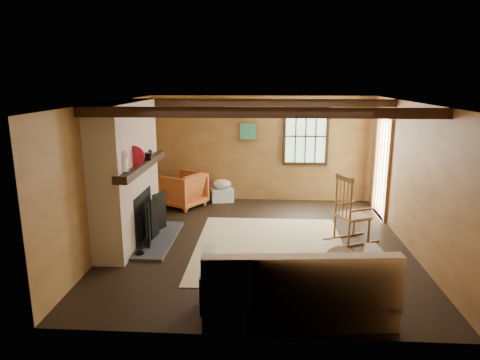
# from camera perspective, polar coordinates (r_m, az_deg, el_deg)

# --- Properties ---
(ground) EXTENTS (5.50, 5.50, 0.00)m
(ground) POSITION_cam_1_polar(r_m,az_deg,el_deg) (7.48, 2.46, -8.38)
(ground) COLOR black
(ground) RESTS_ON ground
(room_envelope) EXTENTS (5.02, 5.52, 2.44)m
(room_envelope) POSITION_cam_1_polar(r_m,az_deg,el_deg) (7.29, 4.37, 4.37)
(room_envelope) COLOR #9D6837
(room_envelope) RESTS_ON ground
(fireplace) EXTENTS (1.02, 2.30, 2.40)m
(fireplace) POSITION_cam_1_polar(r_m,az_deg,el_deg) (7.51, -14.68, 0.11)
(fireplace) COLOR #975C3A
(fireplace) RESTS_ON ground
(rug) EXTENTS (2.50, 3.00, 0.01)m
(rug) POSITION_cam_1_polar(r_m,az_deg,el_deg) (7.29, 4.02, -8.97)
(rug) COLOR tan
(rug) RESTS_ON ground
(rocking_chair) EXTENTS (0.98, 0.78, 1.20)m
(rocking_chair) POSITION_cam_1_polar(r_m,az_deg,el_deg) (7.61, 14.50, -4.38)
(rocking_chair) COLOR tan
(rocking_chair) RESTS_ON ground
(sofa) EXTENTS (2.33, 1.19, 0.91)m
(sofa) POSITION_cam_1_polar(r_m,az_deg,el_deg) (5.30, 7.60, -14.27)
(sofa) COLOR white
(sofa) RESTS_ON ground
(firewood_pile) EXTENTS (0.73, 0.13, 0.26)m
(firewood_pile) POSITION_cam_1_polar(r_m,az_deg,el_deg) (10.12, -8.46, -1.88)
(firewood_pile) COLOR brown
(firewood_pile) RESTS_ON ground
(laundry_basket) EXTENTS (0.57, 0.48, 0.30)m
(laundry_basket) POSITION_cam_1_polar(r_m,az_deg,el_deg) (9.90, -2.39, -1.98)
(laundry_basket) COLOR white
(laundry_basket) RESTS_ON ground
(basket_pillow) EXTENTS (0.46, 0.38, 0.21)m
(basket_pillow) POSITION_cam_1_polar(r_m,az_deg,el_deg) (9.84, -2.41, -0.53)
(basket_pillow) COLOR white
(basket_pillow) RESTS_ON laundry_basket
(armchair) EXTENTS (1.14, 1.13, 0.76)m
(armchair) POSITION_cam_1_polar(r_m,az_deg,el_deg) (9.51, -7.62, -1.29)
(armchair) COLOR #BF6026
(armchair) RESTS_ON ground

